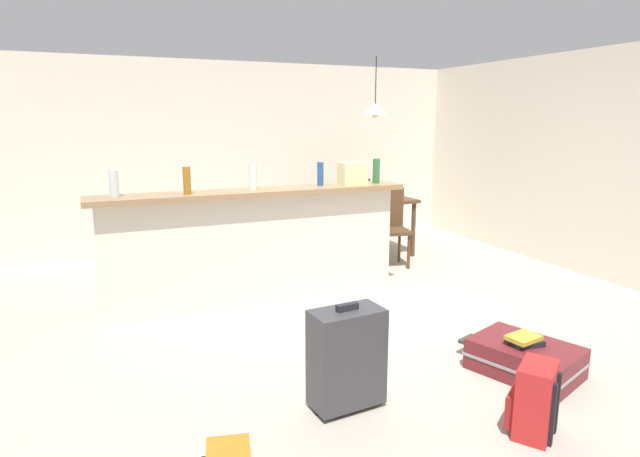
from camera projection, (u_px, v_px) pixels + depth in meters
name	position (u px, v px, depth m)	size (l,w,h in m)	color
ground_plane	(350.00, 315.00, 4.82)	(13.00, 13.00, 0.05)	#ADA393
wall_back	(253.00, 155.00, 7.30)	(6.60, 0.10, 2.50)	silver
wall_right	(576.00, 163.00, 6.02)	(0.10, 6.00, 2.50)	silver
partition_half_wall	(257.00, 250.00, 4.97)	(2.80, 0.20, 1.05)	silver
bar_countertop	(255.00, 192.00, 4.86)	(2.96, 0.40, 0.05)	#93704C
bottle_clear	(114.00, 184.00, 4.40)	(0.08, 0.08, 0.22)	silver
bottle_amber	(187.00, 181.00, 4.54)	(0.07, 0.07, 0.24)	#9E661E
bottle_white	(253.00, 177.00, 4.81)	(0.07, 0.07, 0.25)	silver
bottle_blue	(320.00, 174.00, 5.13)	(0.06, 0.06, 0.23)	#284C89
bottle_green	(376.00, 171.00, 5.34)	(0.07, 0.07, 0.25)	#2D6B38
grocery_bag	(353.00, 173.00, 5.24)	(0.26, 0.18, 0.22)	beige
dining_table	(367.00, 205.00, 6.78)	(1.10, 0.80, 0.74)	#4C331E
dining_chair_near_partition	(390.00, 223.00, 6.32)	(0.47, 0.47, 0.93)	#4C331E
dining_chair_far_side	(353.00, 208.00, 7.36)	(0.40, 0.40, 0.93)	#4C331E
pendant_lamp	(375.00, 109.00, 6.53)	(0.34, 0.34, 0.75)	black
suitcase_flat_maroon	(525.00, 358.00, 3.64)	(0.70, 0.89, 0.22)	maroon
backpack_red	(534.00, 401.00, 2.92)	(0.34, 0.33, 0.42)	red
suitcase_upright_charcoal	(347.00, 357.00, 3.17)	(0.46, 0.27, 0.67)	#38383D
book_stack	(524.00, 340.00, 3.60)	(0.26, 0.20, 0.07)	black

